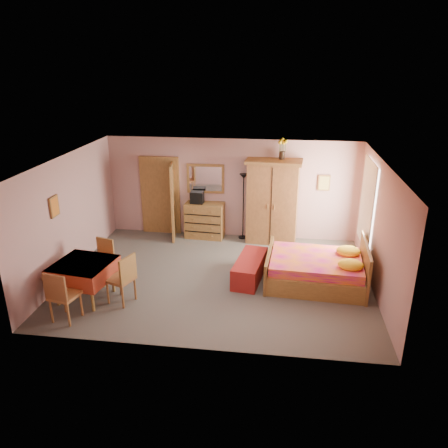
# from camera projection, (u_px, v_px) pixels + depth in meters

# --- Properties ---
(floor) EXTENTS (6.50, 6.50, 0.00)m
(floor) POSITION_uv_depth(u_px,v_px,m) (218.00, 278.00, 9.51)
(floor) COLOR #646058
(floor) RESTS_ON ground
(ceiling) EXTENTS (6.50, 6.50, 0.00)m
(ceiling) POSITION_uv_depth(u_px,v_px,m) (217.00, 160.00, 8.58)
(ceiling) COLOR brown
(ceiling) RESTS_ON wall_back
(wall_back) EXTENTS (6.50, 0.10, 2.60)m
(wall_back) POSITION_uv_depth(u_px,v_px,m) (231.00, 189.00, 11.36)
(wall_back) COLOR tan
(wall_back) RESTS_ON floor
(wall_front) EXTENTS (6.50, 0.10, 2.60)m
(wall_front) POSITION_uv_depth(u_px,v_px,m) (194.00, 279.00, 6.73)
(wall_front) COLOR tan
(wall_front) RESTS_ON floor
(wall_left) EXTENTS (0.10, 5.00, 2.60)m
(wall_left) POSITION_uv_depth(u_px,v_px,m) (69.00, 215.00, 9.45)
(wall_left) COLOR tan
(wall_left) RESTS_ON floor
(wall_right) EXTENTS (0.10, 5.00, 2.60)m
(wall_right) POSITION_uv_depth(u_px,v_px,m) (379.00, 230.00, 8.65)
(wall_right) COLOR tan
(wall_right) RESTS_ON floor
(doorway) EXTENTS (1.06, 0.12, 2.15)m
(doorway) POSITION_uv_depth(u_px,v_px,m) (161.00, 196.00, 11.67)
(doorway) COLOR #9E6B35
(doorway) RESTS_ON floor
(window) EXTENTS (0.08, 1.40, 1.95)m
(window) POSITION_uv_depth(u_px,v_px,m) (368.00, 204.00, 9.71)
(window) COLOR white
(window) RESTS_ON wall_right
(picture_left) EXTENTS (0.04, 0.32, 0.42)m
(picture_left) POSITION_uv_depth(u_px,v_px,m) (54.00, 206.00, 8.74)
(picture_left) COLOR orange
(picture_left) RESTS_ON wall_left
(picture_back) EXTENTS (0.30, 0.04, 0.40)m
(picture_back) POSITION_uv_depth(u_px,v_px,m) (324.00, 183.00, 10.96)
(picture_back) COLOR #D8BF59
(picture_back) RESTS_ON wall_back
(chest_of_drawers) EXTENTS (1.03, 0.57, 0.95)m
(chest_of_drawers) POSITION_uv_depth(u_px,v_px,m) (205.00, 220.00, 11.53)
(chest_of_drawers) COLOR olive
(chest_of_drawers) RESTS_ON floor
(wall_mirror) EXTENTS (0.98, 0.08, 0.77)m
(wall_mirror) POSITION_uv_depth(u_px,v_px,m) (206.00, 179.00, 11.34)
(wall_mirror) COLOR white
(wall_mirror) RESTS_ON wall_back
(stereo) EXTENTS (0.35, 0.26, 0.31)m
(stereo) POSITION_uv_depth(u_px,v_px,m) (197.00, 197.00, 11.31)
(stereo) COLOR black
(stereo) RESTS_ON chest_of_drawers
(floor_lamp) EXTENTS (0.25, 0.25, 1.74)m
(floor_lamp) POSITION_uv_depth(u_px,v_px,m) (243.00, 207.00, 11.32)
(floor_lamp) COLOR black
(floor_lamp) RESTS_ON floor
(wardrobe) EXTENTS (1.43, 0.82, 2.16)m
(wardrobe) POSITION_uv_depth(u_px,v_px,m) (272.00, 202.00, 11.04)
(wardrobe) COLOR brown
(wardrobe) RESTS_ON floor
(sunflower_vase) EXTENTS (0.22, 0.22, 0.52)m
(sunflower_vase) POSITION_uv_depth(u_px,v_px,m) (282.00, 149.00, 10.63)
(sunflower_vase) COLOR yellow
(sunflower_vase) RESTS_ON wardrobe
(bed) EXTENTS (2.16, 1.75, 0.95)m
(bed) POSITION_uv_depth(u_px,v_px,m) (316.00, 262.00, 9.15)
(bed) COLOR #C91385
(bed) RESTS_ON floor
(bench) EXTENTS (0.71, 1.46, 0.47)m
(bench) POSITION_uv_depth(u_px,v_px,m) (250.00, 268.00, 9.43)
(bench) COLOR maroon
(bench) RESTS_ON floor
(dining_table) EXTENTS (1.20, 1.20, 0.78)m
(dining_table) POSITION_uv_depth(u_px,v_px,m) (85.00, 281.00, 8.58)
(dining_table) COLOR maroon
(dining_table) RESTS_ON floor
(chair_south) EXTENTS (0.53, 0.53, 1.00)m
(chair_south) POSITION_uv_depth(u_px,v_px,m) (65.00, 295.00, 7.84)
(chair_south) COLOR #B0713B
(chair_south) RESTS_ON floor
(chair_north) EXTENTS (0.53, 0.53, 0.94)m
(chair_north) POSITION_uv_depth(u_px,v_px,m) (101.00, 262.00, 9.17)
(chair_north) COLOR #A06A36
(chair_north) RESTS_ON floor
(chair_west) EXTENTS (0.53, 0.53, 0.98)m
(chair_west) POSITION_uv_depth(u_px,v_px,m) (50.00, 274.00, 8.63)
(chair_west) COLOR #AC7A3A
(chair_west) RESTS_ON floor
(chair_east) EXTENTS (0.59, 0.59, 1.01)m
(chair_east) POSITION_uv_depth(u_px,v_px,m) (120.00, 278.00, 8.42)
(chair_east) COLOR #9A6234
(chair_east) RESTS_ON floor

